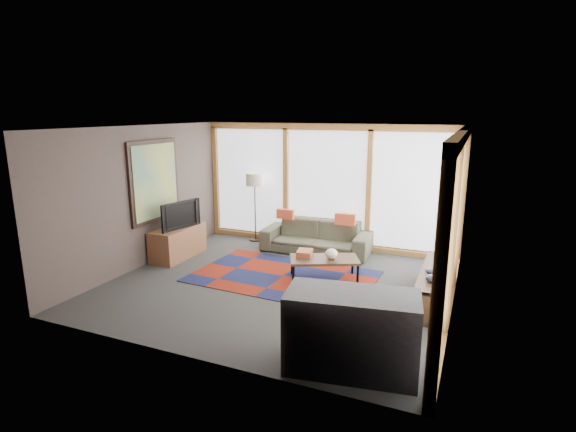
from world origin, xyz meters
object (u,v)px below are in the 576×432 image
at_px(coffee_table, 324,269).
at_px(television, 178,214).
at_px(bar_counter, 351,332).
at_px(sofa, 316,237).
at_px(floor_lamp, 255,207).
at_px(tv_console, 178,242).
at_px(bookshelf, 432,285).

relative_size(coffee_table, television, 1.24).
xyz_separation_m(coffee_table, bar_counter, (1.16, -2.52, 0.27)).
distance_m(sofa, floor_lamp, 1.62).
bearing_deg(bar_counter, tv_console, 139.60).
height_order(floor_lamp, tv_console, floor_lamp).
relative_size(sofa, floor_lamp, 1.45).
xyz_separation_m(tv_console, television, (0.06, -0.04, 0.58)).
height_order(coffee_table, tv_console, tv_console).
bearing_deg(sofa, tv_console, -152.02).
bearing_deg(coffee_table, television, -179.98).
distance_m(tv_console, bar_counter, 4.95).
distance_m(sofa, tv_console, 2.79).
height_order(television, bar_counter, television).
xyz_separation_m(sofa, coffee_table, (0.66, -1.43, -0.13)).
bearing_deg(television, tv_console, 69.43).
bearing_deg(sofa, bar_counter, -67.29).
bearing_deg(coffee_table, tv_console, 179.26).
relative_size(sofa, bar_counter, 1.52).
xyz_separation_m(sofa, bookshelf, (2.46, -1.60, -0.08)).
bearing_deg(floor_lamp, bar_counter, -51.43).
height_order(bookshelf, television, television).
bearing_deg(bookshelf, floor_lamp, 155.07).
xyz_separation_m(coffee_table, bookshelf, (1.80, -0.17, 0.05)).
bearing_deg(sofa, bookshelf, -35.08).
distance_m(sofa, coffee_table, 1.58).
height_order(coffee_table, television, television).
bearing_deg(bar_counter, coffee_table, 105.54).
xyz_separation_m(bookshelf, television, (-4.81, 0.17, 0.64)).
distance_m(sofa, bar_counter, 4.35).
bearing_deg(television, bookshelf, -79.49).
relative_size(floor_lamp, coffee_table, 1.31).
relative_size(floor_lamp, bookshelf, 0.78).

